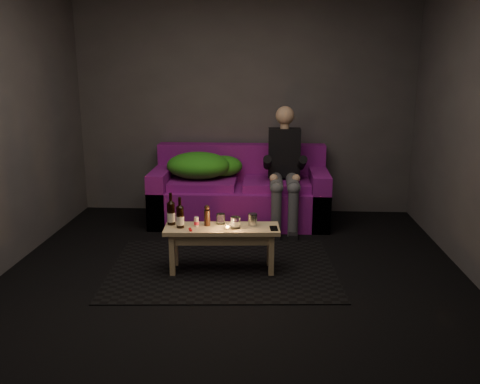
% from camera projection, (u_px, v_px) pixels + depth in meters
% --- Properties ---
extents(floor, '(4.50, 4.50, 0.00)m').
position_uv_depth(floor, '(232.00, 285.00, 4.17)').
color(floor, black).
rests_on(floor, ground).
extents(room, '(4.50, 4.50, 4.50)m').
position_uv_depth(room, '(235.00, 79.00, 4.22)').
color(room, silver).
rests_on(room, ground).
extents(rug, '(2.06, 1.55, 0.01)m').
position_uv_depth(rug, '(223.00, 268.00, 4.51)').
color(rug, black).
rests_on(rug, floor).
extents(sofa, '(1.98, 0.89, 0.85)m').
position_uv_depth(sofa, '(240.00, 194.00, 5.86)').
color(sofa, '#811182').
rests_on(sofa, floor).
extents(green_blanket, '(0.87, 0.59, 0.30)m').
position_uv_depth(green_blanket, '(203.00, 166.00, 5.79)').
color(green_blanket, green).
rests_on(green_blanket, sofa).
extents(person, '(0.36, 0.82, 1.32)m').
position_uv_depth(person, '(284.00, 166.00, 5.58)').
color(person, black).
rests_on(person, sofa).
extents(coffee_table, '(1.00, 0.37, 0.40)m').
position_uv_depth(coffee_table, '(222.00, 235.00, 4.39)').
color(coffee_table, '#E7CC87').
rests_on(coffee_table, rug).
extents(beer_bottle_a, '(0.07, 0.07, 0.28)m').
position_uv_depth(beer_bottle_a, '(171.00, 213.00, 4.41)').
color(beer_bottle_a, black).
rests_on(beer_bottle_a, coffee_table).
extents(beer_bottle_b, '(0.07, 0.07, 0.27)m').
position_uv_depth(beer_bottle_b, '(180.00, 217.00, 4.33)').
color(beer_bottle_b, black).
rests_on(beer_bottle_b, coffee_table).
extents(salt_shaker, '(0.04, 0.04, 0.08)m').
position_uv_depth(salt_shaker, '(196.00, 222.00, 4.37)').
color(salt_shaker, silver).
rests_on(salt_shaker, coffee_table).
extents(pepper_mill, '(0.06, 0.06, 0.14)m').
position_uv_depth(pepper_mill, '(207.00, 218.00, 4.39)').
color(pepper_mill, black).
rests_on(pepper_mill, coffee_table).
extents(tumbler_back, '(0.10, 0.10, 0.09)m').
position_uv_depth(tumbler_back, '(221.00, 219.00, 4.44)').
color(tumbler_back, white).
rests_on(tumbler_back, coffee_table).
extents(tealight, '(0.06, 0.06, 0.04)m').
position_uv_depth(tealight, '(227.00, 228.00, 4.26)').
color(tealight, white).
rests_on(tealight, coffee_table).
extents(tumbler_front, '(0.09, 0.09, 0.10)m').
position_uv_depth(tumbler_front, '(236.00, 223.00, 4.32)').
color(tumbler_front, white).
rests_on(tumbler_front, coffee_table).
extents(steel_cup, '(0.09, 0.09, 0.11)m').
position_uv_depth(steel_cup, '(253.00, 220.00, 4.39)').
color(steel_cup, '#AEB0B5').
rests_on(steel_cup, coffee_table).
extents(smartphone, '(0.08, 0.14, 0.01)m').
position_uv_depth(smartphone, '(274.00, 228.00, 4.32)').
color(smartphone, black).
rests_on(smartphone, coffee_table).
extents(red_lighter, '(0.04, 0.07, 0.01)m').
position_uv_depth(red_lighter, '(190.00, 230.00, 4.28)').
color(red_lighter, '#BB0B12').
rests_on(red_lighter, coffee_table).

